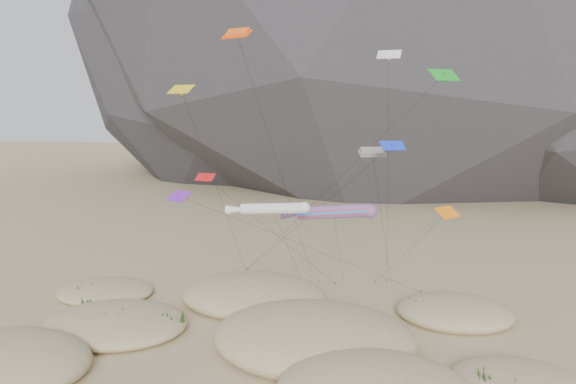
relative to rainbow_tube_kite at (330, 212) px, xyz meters
The scene contains 9 objects.
ground 15.66m from the rainbow_tube_kite, 114.57° to the right, with size 500.00×500.00×0.00m, color #CCB789.
dunes 12.97m from the rainbow_tube_kite, 133.58° to the right, with size 50.06×37.69×4.28m.
dune_grass 12.92m from the rainbow_tube_kite, 125.49° to the right, with size 42.24×28.40×1.51m.
kite_stakes 17.24m from the rainbow_tube_kite, 100.83° to the left, with size 21.41×5.23×0.30m.
rainbow_tube_kite is the anchor object (origin of this frame).
white_tube_kite 5.75m from the rainbow_tube_kite, 145.90° to the right, with size 7.55×15.22×12.13m.
orange_parafoil 17.48m from the rainbow_tube_kite, behind, with size 4.76×18.23×26.85m.
multi_parafoil 6.47m from the rainbow_tube_kite, 13.78° to the right, with size 2.43×17.97×16.62m.
delta_kites 6.67m from the rainbow_tube_kite, 154.20° to the left, with size 27.20×20.24×25.04m.
Camera 1 is at (12.72, -37.91, 19.89)m, focal length 35.00 mm.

